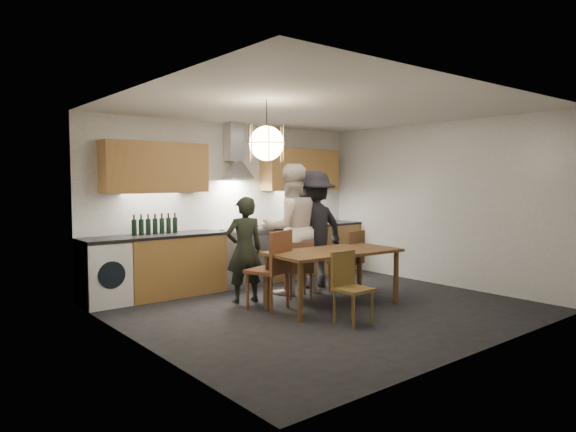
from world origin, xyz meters
TOP-DOWN VIEW (x-y plane):
  - ground at (0.00, 0.00)m, footprint 5.00×5.00m
  - room_shell at (0.00, 0.00)m, footprint 5.02×4.52m
  - counter_run at (0.02, 1.95)m, footprint 5.00×0.62m
  - range_stove at (0.00, 1.94)m, footprint 0.90×0.60m
  - wall_fixtures at (0.00, 2.07)m, footprint 4.30×0.54m
  - pendant_lamp at (-1.00, -0.10)m, footprint 0.43×0.43m
  - dining_table at (0.16, -0.02)m, footprint 1.83×1.01m
  - chair_back_left at (-0.58, 0.32)m, footprint 0.58×0.58m
  - chair_back_mid at (0.08, 0.59)m, footprint 0.48×0.48m
  - chair_back_right at (0.94, 0.43)m, footprint 0.49×0.49m
  - chair_front at (-0.26, -0.71)m, footprint 0.38×0.38m
  - person_left at (-0.64, 0.90)m, footprint 0.60×0.46m
  - person_mid at (0.21, 0.94)m, footprint 1.08×0.93m
  - person_right at (0.75, 1.04)m, footprint 1.18×0.68m
  - mixing_bowl at (1.25, 1.85)m, footprint 0.40×0.40m
  - stock_pot at (1.80, 1.99)m, footprint 0.22×0.22m
  - wine_bottles at (-1.42, 2.02)m, footprint 0.70×0.07m

SIDE VIEW (x-z plane):
  - ground at x=0.00m, z-range 0.00..0.00m
  - range_stove at x=0.00m, z-range -0.02..0.90m
  - counter_run at x=0.02m, z-range 0.00..0.90m
  - chair_back_mid at x=0.08m, z-range 0.06..0.87m
  - chair_front at x=-0.26m, z-range 0.06..0.90m
  - chair_back_right at x=0.94m, z-range 0.07..0.99m
  - chair_back_left at x=-0.58m, z-range 0.07..1.10m
  - dining_table at x=0.16m, z-range 0.29..1.04m
  - person_left at x=-0.64m, z-range 0.00..1.45m
  - person_right at x=0.75m, z-range 0.00..1.82m
  - mixing_bowl at x=1.25m, z-range 0.90..0.98m
  - person_mid at x=0.21m, z-range 0.00..1.91m
  - stock_pot at x=1.80m, z-range 0.90..1.04m
  - wine_bottles at x=-1.42m, z-range 0.90..1.19m
  - room_shell at x=0.00m, z-range 0.40..3.01m
  - wall_fixtures at x=0.00m, z-range 1.32..2.42m
  - pendant_lamp at x=-1.00m, z-range 1.75..2.45m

